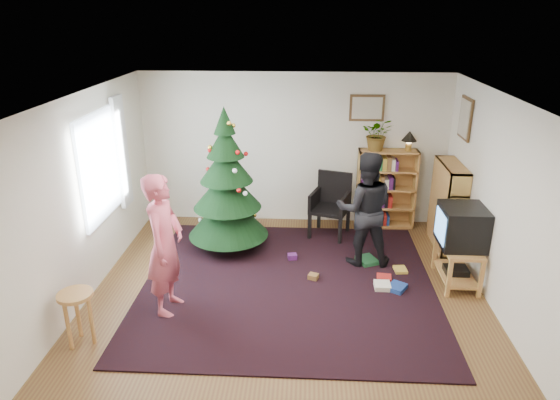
# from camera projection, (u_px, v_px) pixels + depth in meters

# --- Properties ---
(floor) EXTENTS (5.00, 5.00, 0.00)m
(floor) POSITION_uv_depth(u_px,v_px,m) (287.00, 297.00, 6.33)
(floor) COLOR brown
(floor) RESTS_ON ground
(ceiling) EXTENTS (5.00, 5.00, 0.00)m
(ceiling) POSITION_uv_depth(u_px,v_px,m) (288.00, 99.00, 5.43)
(ceiling) COLOR white
(ceiling) RESTS_ON wall_back
(wall_back) EXTENTS (5.00, 0.02, 2.50)m
(wall_back) POSITION_uv_depth(u_px,v_px,m) (294.00, 149.00, 8.21)
(wall_back) COLOR silver
(wall_back) RESTS_ON floor
(wall_front) EXTENTS (5.00, 0.02, 2.50)m
(wall_front) POSITION_uv_depth(u_px,v_px,m) (274.00, 334.00, 3.55)
(wall_front) COLOR silver
(wall_front) RESTS_ON floor
(wall_left) EXTENTS (0.02, 5.00, 2.50)m
(wall_left) POSITION_uv_depth(u_px,v_px,m) (81.00, 201.00, 6.01)
(wall_left) COLOR silver
(wall_left) RESTS_ON floor
(wall_right) EXTENTS (0.02, 5.00, 2.50)m
(wall_right) POSITION_uv_depth(u_px,v_px,m) (504.00, 210.00, 5.75)
(wall_right) COLOR silver
(wall_right) RESTS_ON floor
(rug) EXTENTS (3.80, 3.60, 0.02)m
(rug) POSITION_uv_depth(u_px,v_px,m) (288.00, 284.00, 6.60)
(rug) COLOR black
(rug) RESTS_ON floor
(window_pane) EXTENTS (0.04, 1.20, 1.40)m
(window_pane) POSITION_uv_depth(u_px,v_px,m) (100.00, 167.00, 6.47)
(window_pane) COLOR silver
(window_pane) RESTS_ON wall_left
(curtain) EXTENTS (0.06, 0.35, 1.60)m
(curtain) POSITION_uv_depth(u_px,v_px,m) (122.00, 152.00, 7.12)
(curtain) COLOR silver
(curtain) RESTS_ON wall_left
(picture_back) EXTENTS (0.55, 0.03, 0.42)m
(picture_back) POSITION_uv_depth(u_px,v_px,m) (367.00, 108.00, 7.87)
(picture_back) COLOR #4C3319
(picture_back) RESTS_ON wall_back
(picture_right) EXTENTS (0.03, 0.50, 0.60)m
(picture_right) POSITION_uv_depth(u_px,v_px,m) (466.00, 118.00, 7.13)
(picture_right) COLOR #4C3319
(picture_right) RESTS_ON wall_right
(christmas_tree) EXTENTS (1.19, 1.19, 2.17)m
(christmas_tree) POSITION_uv_depth(u_px,v_px,m) (227.00, 192.00, 7.29)
(christmas_tree) COLOR #3F2816
(christmas_tree) RESTS_ON rug
(bookshelf_back) EXTENTS (0.95, 0.30, 1.30)m
(bookshelf_back) POSITION_uv_depth(u_px,v_px,m) (386.00, 188.00, 8.19)
(bookshelf_back) COLOR gold
(bookshelf_back) RESTS_ON floor
(bookshelf_right) EXTENTS (0.30, 0.95, 1.30)m
(bookshelf_right) POSITION_uv_depth(u_px,v_px,m) (447.00, 205.00, 7.48)
(bookshelf_right) COLOR gold
(bookshelf_right) RESTS_ON floor
(tv_stand) EXTENTS (0.45, 0.81, 0.55)m
(tv_stand) POSITION_uv_depth(u_px,v_px,m) (457.00, 261.00, 6.56)
(tv_stand) COLOR gold
(tv_stand) RESTS_ON floor
(crt_tv) EXTENTS (0.56, 0.60, 0.52)m
(crt_tv) POSITION_uv_depth(u_px,v_px,m) (462.00, 226.00, 6.38)
(crt_tv) COLOR black
(crt_tv) RESTS_ON tv_stand
(armchair) EXTENTS (0.70, 0.71, 1.01)m
(armchair) POSITION_uv_depth(u_px,v_px,m) (330.00, 202.00, 7.94)
(armchair) COLOR black
(armchair) RESTS_ON rug
(stool) EXTENTS (0.37, 0.37, 0.62)m
(stool) POSITION_uv_depth(u_px,v_px,m) (77.00, 305.00, 5.29)
(stool) COLOR gold
(stool) RESTS_ON floor
(person_standing) EXTENTS (0.47, 0.67, 1.72)m
(person_standing) POSITION_uv_depth(u_px,v_px,m) (165.00, 245.00, 5.76)
(person_standing) COLOR #C85063
(person_standing) RESTS_ON rug
(person_by_chair) EXTENTS (0.80, 0.63, 1.64)m
(person_by_chair) POSITION_uv_depth(u_px,v_px,m) (365.00, 209.00, 6.90)
(person_by_chair) COLOR black
(person_by_chair) RESTS_ON rug
(potted_plant) EXTENTS (0.52, 0.47, 0.53)m
(potted_plant) POSITION_uv_depth(u_px,v_px,m) (378.00, 134.00, 7.88)
(potted_plant) COLOR gray
(potted_plant) RESTS_ON bookshelf_back
(table_lamp) EXTENTS (0.24, 0.24, 0.32)m
(table_lamp) POSITION_uv_depth(u_px,v_px,m) (409.00, 137.00, 7.87)
(table_lamp) COLOR #A57F33
(table_lamp) RESTS_ON bookshelf_back
(floor_clutter) EXTENTS (1.71, 0.97, 0.08)m
(floor_clutter) POSITION_uv_depth(u_px,v_px,m) (361.00, 273.00, 6.80)
(floor_clutter) COLOR #A51E19
(floor_clutter) RESTS_ON rug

